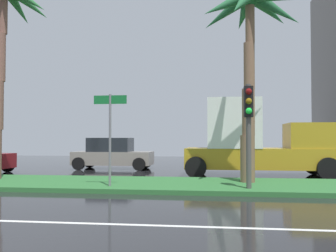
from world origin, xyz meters
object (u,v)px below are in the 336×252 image
street_name_sign (110,127)px  car_in_traffic_second (112,154)px  palm_tree_centre_left (250,24)px  palm_tree_mid_left (2,17)px  box_truck_lead (256,142)px  traffic_signal_median_right (249,116)px

street_name_sign → car_in_traffic_second: 8.91m
palm_tree_centre_left → palm_tree_mid_left: bearing=179.7°
street_name_sign → car_in_traffic_second: size_ratio=0.70×
palm_tree_centre_left → street_name_sign: palm_tree_centre_left is taller
box_truck_lead → car_in_traffic_second: bearing=157.5°
palm_tree_mid_left → box_truck_lead: bearing=19.8°
traffic_signal_median_right → palm_tree_mid_left: bearing=169.0°
palm_tree_centre_left → car_in_traffic_second: size_ratio=1.67×
box_truck_lead → street_name_sign: bearing=-133.7°
traffic_signal_median_right → car_in_traffic_second: bearing=128.4°
street_name_sign → palm_tree_centre_left: bearing=20.4°
box_truck_lead → traffic_signal_median_right: bearing=-97.5°
palm_tree_centre_left → traffic_signal_median_right: 3.86m
traffic_signal_median_right → box_truck_lead: (0.72, 5.44, -0.84)m
car_in_traffic_second → box_truck_lead: box_truck_lead is taller
palm_tree_mid_left → street_name_sign: 6.82m
car_in_traffic_second → street_name_sign: bearing=-74.8°
street_name_sign → box_truck_lead: size_ratio=0.47×
palm_tree_mid_left → palm_tree_centre_left: (9.55, -0.06, -0.65)m
palm_tree_mid_left → box_truck_lead: size_ratio=1.27×
palm_tree_centre_left → street_name_sign: size_ratio=2.39×
car_in_traffic_second → box_truck_lead: 8.14m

